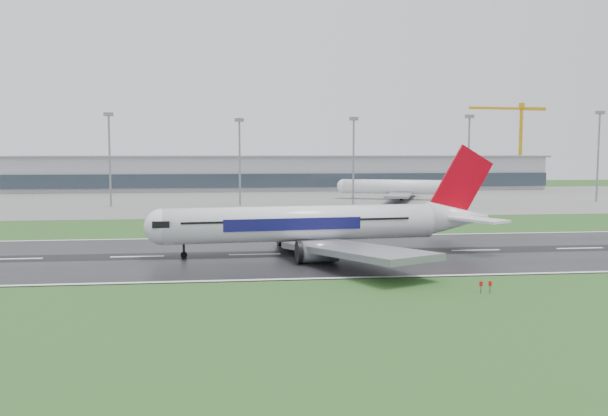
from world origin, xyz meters
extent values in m
plane|color=#224C1C|center=(0.00, 0.00, 0.00)|extent=(520.00, 520.00, 0.00)
cube|color=black|center=(0.00, 0.00, 0.05)|extent=(400.00, 45.00, 0.10)
cube|color=slate|center=(0.00, 125.00, 0.04)|extent=(400.00, 130.00, 0.08)
cube|color=#9A9DA5|center=(0.00, 185.00, 7.50)|extent=(240.00, 36.00, 15.00)
cylinder|color=gray|center=(-62.64, 100.00, 14.52)|extent=(0.64, 0.64, 29.04)
cylinder|color=gray|center=(-21.09, 100.00, 13.73)|extent=(0.64, 0.64, 27.46)
cylinder|color=gray|center=(16.93, 100.00, 14.05)|extent=(0.64, 0.64, 28.10)
cylinder|color=gray|center=(57.05, 100.00, 14.56)|extent=(0.64, 0.64, 29.12)
cylinder|color=gray|center=(104.34, 100.00, 15.36)|extent=(0.64, 0.64, 30.72)
camera|label=1|loc=(-23.96, -108.62, 18.07)|focal=37.25mm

